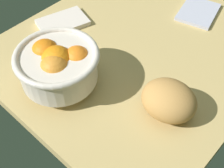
{
  "coord_description": "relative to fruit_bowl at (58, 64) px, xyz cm",
  "views": [
    {
      "loc": [
        52.98,
        38.68,
        59.13
      ],
      "look_at": [
        18.55,
        7.1,
        5.0
      ],
      "focal_mm": 48.66,
      "sensor_mm": 36.0,
      "label": 1
    }
  ],
  "objects": [
    {
      "name": "napkin_folded",
      "position": [
        -49.69,
        9.64,
        -6.6
      ],
      "size": [
        16.34,
        14.01,
        1.05
      ],
      "primitive_type": "cube",
      "rotation": [
        0.0,
        0.0,
        0.24
      ],
      "color": "#B4B6CD",
      "rests_on": "ground"
    },
    {
      "name": "fruit_bowl",
      "position": [
        0.0,
        0.0,
        0.0
      ],
      "size": [
        20.45,
        20.45,
        12.08
      ],
      "color": "silver",
      "rests_on": "ground"
    },
    {
      "name": "bread_loaf",
      "position": [
        -11.2,
        24.99,
        -2.87
      ],
      "size": [
        12.81,
        14.39,
        8.52
      ],
      "primitive_type": "ellipsoid",
      "rotation": [
        0.0,
        0.0,
        4.84
      ],
      "color": "tan",
      "rests_on": "ground"
    },
    {
      "name": "ground_plane",
      "position": [
        -24.11,
        5.41,
        -8.63
      ],
      "size": [
        75.87,
        67.78,
        3.0
      ],
      "primitive_type": "cube",
      "color": "tan"
    },
    {
      "name": "napkin_spare",
      "position": [
        -16.49,
        -18.19,
        -6.41
      ],
      "size": [
        16.88,
        13.54,
        1.45
      ],
      "primitive_type": "cube",
      "rotation": [
        0.0,
        0.0,
        -0.3
      ],
      "color": "silver",
      "rests_on": "ground"
    }
  ]
}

